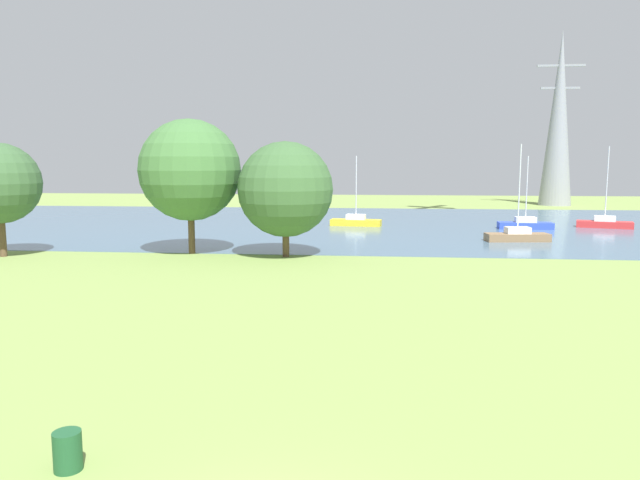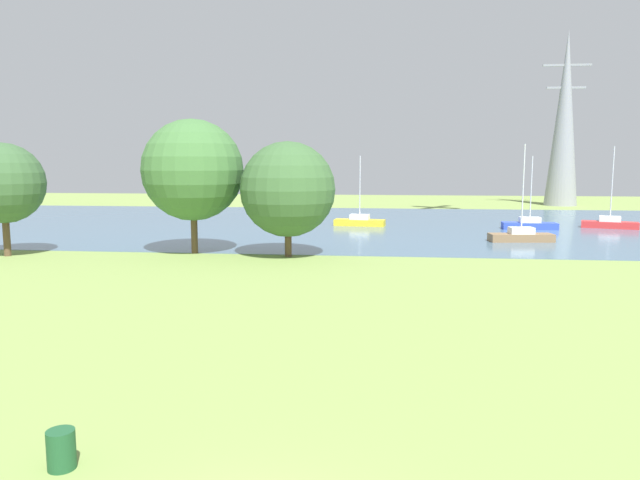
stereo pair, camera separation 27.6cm
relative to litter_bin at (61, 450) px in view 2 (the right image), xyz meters
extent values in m
plane|color=#7F994C|center=(4.35, 19.77, -0.40)|extent=(160.00, 160.00, 0.00)
cylinder|color=#1E512D|center=(0.00, 0.00, 0.00)|extent=(0.56, 0.56, 0.80)
cube|color=slate|center=(4.35, 47.77, -0.39)|extent=(140.00, 40.00, 0.02)
cube|color=blue|center=(19.33, 44.98, -0.08)|extent=(4.83, 1.59, 0.60)
cube|color=white|center=(19.33, 44.98, 0.47)|extent=(1.82, 1.13, 0.50)
cylinder|color=silver|center=(19.33, 44.98, 3.21)|extent=(0.10, 0.10, 5.99)
cube|color=brown|center=(16.70, 36.22, -0.08)|extent=(4.95, 2.09, 0.60)
cube|color=white|center=(16.70, 36.22, 0.47)|extent=(1.92, 1.32, 0.50)
cylinder|color=silver|center=(16.70, 36.22, 3.63)|extent=(0.10, 0.10, 6.81)
cube|color=red|center=(26.89, 46.72, -0.08)|extent=(5.03, 2.85, 0.60)
cube|color=white|center=(26.89, 46.72, 0.47)|extent=(2.05, 1.58, 0.50)
cylinder|color=silver|center=(26.89, 46.72, 3.66)|extent=(0.10, 0.10, 6.87)
cube|color=yellow|center=(3.86, 46.12, -0.08)|extent=(4.95, 2.11, 0.60)
cube|color=white|center=(3.86, 46.12, 0.47)|extent=(1.93, 1.32, 0.50)
cylinder|color=silver|center=(3.86, 46.12, 3.23)|extent=(0.10, 0.10, 6.03)
cylinder|color=brown|center=(-18.13, 25.31, 1.06)|extent=(0.44, 0.44, 2.93)
sphere|color=#395D36|center=(-18.13, 25.31, 4.34)|extent=(5.18, 5.18, 5.18)
cylinder|color=brown|center=(-6.37, 27.80, 1.20)|extent=(0.44, 0.44, 3.21)
sphere|color=#42703A|center=(-6.37, 27.80, 5.15)|extent=(6.70, 6.70, 6.70)
cylinder|color=brown|center=(0.12, 27.04, 0.71)|extent=(0.44, 0.44, 2.22)
sphere|color=#3B6135|center=(0.12, 27.04, 3.95)|extent=(6.10, 6.10, 6.10)
cone|color=gray|center=(30.57, 76.13, 11.56)|extent=(4.40, 4.40, 23.92)
cube|color=gray|center=(30.57, 76.13, 18.73)|extent=(6.40, 0.30, 0.30)
cube|color=gray|center=(30.57, 76.13, 15.73)|extent=(5.20, 0.30, 0.30)
camera|label=1|loc=(6.12, -10.65, 5.72)|focal=33.50mm
camera|label=2|loc=(6.40, -10.62, 5.72)|focal=33.50mm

